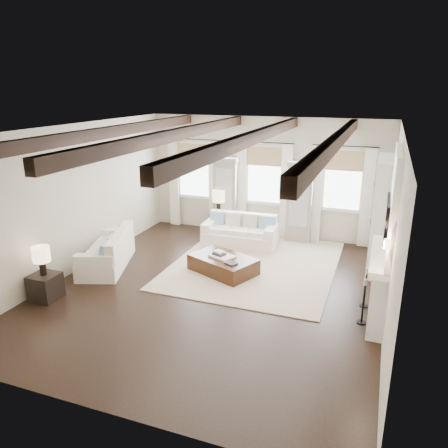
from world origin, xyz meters
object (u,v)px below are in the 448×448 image
(sofa_back, at_px, (240,233))
(sofa_left, at_px, (109,253))
(ottoman, at_px, (223,265))
(side_table_back, at_px, (219,223))
(side_table_front, at_px, (45,287))

(sofa_back, relative_size, sofa_left, 0.91)
(ottoman, height_order, side_table_back, side_table_back)
(side_table_front, bearing_deg, ottoman, 40.09)
(sofa_back, xyz_separation_m, side_table_front, (-2.60, -4.17, -0.07))
(ottoman, relative_size, side_table_back, 2.30)
(sofa_back, height_order, side_table_front, sofa_back)
(sofa_left, distance_m, side_table_front, 1.81)
(sofa_left, bearing_deg, side_table_front, -97.06)
(side_table_back, bearing_deg, sofa_left, -116.30)
(ottoman, bearing_deg, sofa_back, 119.39)
(sofa_back, bearing_deg, ottoman, -83.84)
(sofa_left, height_order, side_table_front, sofa_left)
(ottoman, xyz_separation_m, side_table_front, (-2.79, -2.35, 0.07))
(side_table_front, xyz_separation_m, side_table_back, (1.74, 4.86, 0.05))
(ottoman, bearing_deg, side_table_front, -116.68)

